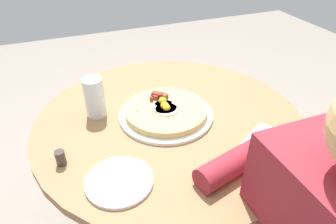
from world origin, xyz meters
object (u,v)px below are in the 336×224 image
at_px(breakfast_pizza, 166,110).
at_px(water_glass, 95,97).
at_px(knife, 265,141).
at_px(pepper_shaker, 61,158).
at_px(fork, 276,146).
at_px(pizza_plate, 166,115).
at_px(dining_table, 170,155).
at_px(salt_shaker, 95,95).
at_px(bread_plate, 119,181).

distance_m(breakfast_pizza, water_glass, 0.24).
distance_m(knife, pepper_shaker, 0.61).
xyz_separation_m(fork, knife, (-0.03, -0.02, 0.00)).
xyz_separation_m(pizza_plate, fork, (0.27, 0.25, 0.00)).
relative_size(dining_table, salt_shaker, 16.49).
bearing_deg(pizza_plate, knife, 43.84).
height_order(breakfast_pizza, knife, breakfast_pizza).
xyz_separation_m(pizza_plate, bread_plate, (0.24, -0.22, -0.00)).
bearing_deg(water_glass, salt_shaker, 173.28).
distance_m(fork, pepper_shaker, 0.63).
bearing_deg(knife, fork, -90.00).
bearing_deg(pepper_shaker, water_glass, 146.66).
xyz_separation_m(pizza_plate, water_glass, (-0.10, -0.22, 0.06)).
bearing_deg(breakfast_pizza, pizza_plate, 10.78).
bearing_deg(salt_shaker, water_glass, -6.72).
height_order(fork, knife, same).
bearing_deg(dining_table, salt_shaker, -132.27).
bearing_deg(pizza_plate, dining_table, 36.75).
relative_size(water_glass, pepper_shaker, 3.05).
bearing_deg(pizza_plate, bread_plate, -42.94).
height_order(pizza_plate, knife, pizza_plate).
relative_size(dining_table, water_glass, 6.60).
relative_size(breakfast_pizza, water_glass, 2.02).
distance_m(knife, salt_shaker, 0.62).
bearing_deg(pepper_shaker, knife, 77.64).
bearing_deg(breakfast_pizza, fork, 42.30).
height_order(breakfast_pizza, fork, breakfast_pizza).
height_order(knife, pepper_shaker, pepper_shaker).
bearing_deg(breakfast_pizza, water_glass, -113.07).
distance_m(dining_table, breakfast_pizza, 0.20).
height_order(pizza_plate, bread_plate, pizza_plate).
relative_size(breakfast_pizza, pepper_shaker, 6.16).
distance_m(breakfast_pizza, pepper_shaker, 0.38).
bearing_deg(fork, breakfast_pizza, 102.54).
xyz_separation_m(bread_plate, pepper_shaker, (-0.13, -0.13, 0.02)).
distance_m(breakfast_pizza, salt_shaker, 0.28).
bearing_deg(dining_table, fork, 42.76).
height_order(breakfast_pizza, salt_shaker, breakfast_pizza).
xyz_separation_m(fork, water_glass, (-0.37, -0.47, 0.06)).
height_order(dining_table, salt_shaker, salt_shaker).
relative_size(pizza_plate, knife, 1.80).
distance_m(water_glass, pepper_shaker, 0.25).
xyz_separation_m(pizza_plate, salt_shaker, (-0.19, -0.21, 0.02)).
relative_size(pizza_plate, pepper_shaker, 7.08).
bearing_deg(pepper_shaker, bread_plate, 46.54).
relative_size(dining_table, pepper_shaker, 20.13).
relative_size(bread_plate, salt_shaker, 3.23).
bearing_deg(breakfast_pizza, dining_table, 33.73).
relative_size(breakfast_pizza, knife, 1.57).
distance_m(breakfast_pizza, knife, 0.34).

